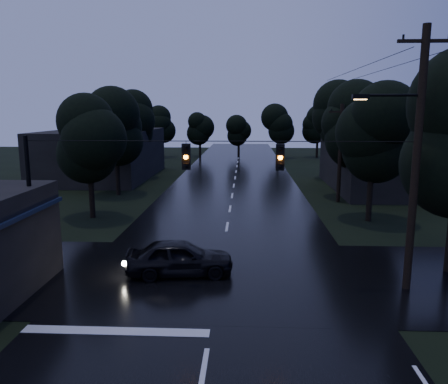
{
  "coord_description": "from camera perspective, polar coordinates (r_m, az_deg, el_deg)",
  "views": [
    {
      "loc": [
        1.08,
        -5.67,
        6.9
      ],
      "look_at": [
        0.05,
        15.23,
        3.05
      ],
      "focal_mm": 35.0,
      "sensor_mm": 36.0,
      "label": 1
    }
  ],
  "objects": [
    {
      "name": "main_road",
      "position": [
        36.35,
        1.07,
        -0.52
      ],
      "size": [
        12.0,
        120.0,
        0.02
      ],
      "primitive_type": "cube",
      "color": "black",
      "rests_on": "ground"
    },
    {
      "name": "cross_street",
      "position": [
        19.0,
        -0.64,
        -10.87
      ],
      "size": [
        60.0,
        9.0,
        0.02
      ],
      "primitive_type": "cube",
      "color": "black",
      "rests_on": "ground"
    },
    {
      "name": "building_far_right",
      "position": [
        41.98,
        20.77,
        3.32
      ],
      "size": [
        10.0,
        14.0,
        4.4
      ],
      "primitive_type": "cube",
      "color": "black",
      "rests_on": "ground"
    },
    {
      "name": "building_far_left",
      "position": [
        48.3,
        -15.44,
        4.83
      ],
      "size": [
        10.0,
        16.0,
        5.0
      ],
      "primitive_type": "cube",
      "color": "black",
      "rests_on": "ground"
    },
    {
      "name": "utility_pole_main",
      "position": [
        17.91,
        23.58,
        4.3
      ],
      "size": [
        3.5,
        0.3,
        10.0
      ],
      "color": "black",
      "rests_on": "ground"
    },
    {
      "name": "utility_pole_far",
      "position": [
        34.57,
        14.93,
        5.07
      ],
      "size": [
        2.0,
        0.3,
        7.5
      ],
      "color": "black",
      "rests_on": "ground"
    },
    {
      "name": "anchor_pole_left",
      "position": [
        19.15,
        -23.89,
        -2.23
      ],
      "size": [
        0.18,
        0.18,
        6.0
      ],
      "primitive_type": "cylinder",
      "color": "black",
      "rests_on": "ground"
    },
    {
      "name": "span_signals",
      "position": [
        16.75,
        1.02,
        4.75
      ],
      "size": [
        15.0,
        0.37,
        1.12
      ],
      "color": "black",
      "rests_on": "ground"
    },
    {
      "name": "tree_left_a",
      "position": [
        29.5,
        -17.29,
        6.74
      ],
      "size": [
        3.92,
        3.92,
        8.26
      ],
      "color": "black",
      "rests_on": "ground"
    },
    {
      "name": "tree_left_b",
      "position": [
        37.26,
        -13.98,
        8.15
      ],
      "size": [
        4.2,
        4.2,
        8.85
      ],
      "color": "black",
      "rests_on": "ground"
    },
    {
      "name": "tree_left_c",
      "position": [
        47.05,
        -11.19,
        9.13
      ],
      "size": [
        4.48,
        4.48,
        9.44
      ],
      "color": "black",
      "rests_on": "ground"
    },
    {
      "name": "tree_right_a",
      "position": [
        28.81,
        18.94,
        7.32
      ],
      "size": [
        4.2,
        4.2,
        8.85
      ],
      "color": "black",
      "rests_on": "ground"
    },
    {
      "name": "tree_right_b",
      "position": [
        36.68,
        16.44,
        8.59
      ],
      "size": [
        4.48,
        4.48,
        9.44
      ],
      "color": "black",
      "rests_on": "ground"
    },
    {
      "name": "tree_right_c",
      "position": [
        46.57,
        14.32,
        9.46
      ],
      "size": [
        4.76,
        4.76,
        10.03
      ],
      "color": "black",
      "rests_on": "ground"
    },
    {
      "name": "car",
      "position": [
        18.94,
        -5.78,
        -8.5
      ],
      "size": [
        4.73,
        2.4,
        1.54
      ],
      "primitive_type": "imported",
      "rotation": [
        0.0,
        0.0,
        1.7
      ],
      "color": "black",
      "rests_on": "ground"
    }
  ]
}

